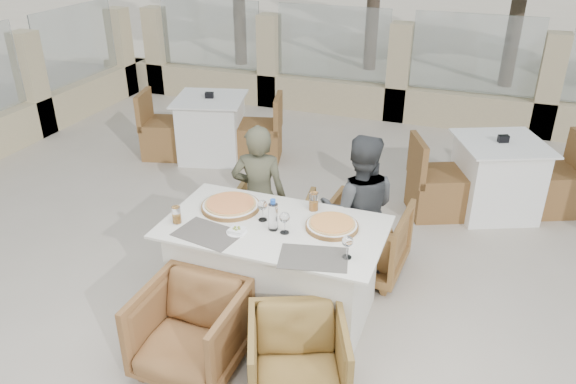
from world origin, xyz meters
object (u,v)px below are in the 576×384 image
(beer_glass_left, at_px, (176,215))
(diner_right, at_px, (359,211))
(dining_table, at_px, (274,270))
(wine_glass_centre, at_px, (262,209))
(water_bottle, at_px, (273,215))
(pizza_left, at_px, (230,205))
(armchair_far_left, at_px, (270,230))
(wine_glass_corner, at_px, (347,246))
(bg_table_b, at_px, (496,177))
(diner_left, at_px, (259,196))
(wine_glass_near, at_px, (285,222))
(beer_glass_right, at_px, (314,201))
(armchair_near_right, at_px, (298,360))
(bg_table_a, at_px, (212,128))
(armchair_near_left, at_px, (190,331))
(olive_dish, at_px, (237,230))
(armchair_far_right, at_px, (365,238))
(pizza_right, at_px, (332,225))

(beer_glass_left, relative_size, diner_right, 0.10)
(dining_table, xyz_separation_m, wine_glass_centre, (-0.11, 0.05, 0.48))
(water_bottle, height_order, beer_glass_left, water_bottle)
(pizza_left, distance_m, armchair_far_left, 0.70)
(wine_glass_corner, distance_m, bg_table_b, 2.70)
(diner_left, distance_m, bg_table_b, 2.53)
(wine_glass_centre, bearing_deg, wine_glass_near, -27.93)
(diner_right, xyz_separation_m, bg_table_b, (1.04, 1.63, -0.26))
(beer_glass_right, relative_size, armchair_far_left, 0.20)
(armchair_near_right, bearing_deg, bg_table_b, 47.40)
(bg_table_a, relative_size, bg_table_b, 1.00)
(pizza_left, xyz_separation_m, armchair_far_left, (0.12, 0.50, -0.48))
(wine_glass_corner, xyz_separation_m, armchair_near_left, (-0.91, -0.52, -0.55))
(water_bottle, xyz_separation_m, wine_glass_centre, (-0.12, 0.10, -0.03))
(armchair_far_left, bearing_deg, olive_dish, 88.35)
(armchair_far_right, bearing_deg, armchair_far_left, 14.54)
(dining_table, height_order, bg_table_b, same)
(pizza_right, xyz_separation_m, armchair_near_left, (-0.71, -0.85, -0.49))
(dining_table, xyz_separation_m, armchair_far_right, (0.52, 0.79, -0.07))
(wine_glass_near, distance_m, armchair_far_left, 0.97)
(armchair_near_left, relative_size, diner_right, 0.52)
(wine_glass_near, bearing_deg, pizza_left, 158.97)
(water_bottle, bearing_deg, beer_glass_left, -167.60)
(water_bottle, bearing_deg, bg_table_a, 125.46)
(water_bottle, relative_size, diner_left, 0.19)
(wine_glass_centre, distance_m, beer_glass_left, 0.62)
(pizza_left, height_order, armchair_far_right, pizza_left)
(olive_dish, relative_size, armchair_far_right, 0.16)
(beer_glass_left, bearing_deg, wine_glass_corner, -0.78)
(wine_glass_near, bearing_deg, armchair_near_right, -63.31)
(diner_right, bearing_deg, armchair_near_left, 46.32)
(armchair_near_right, xyz_separation_m, bg_table_b, (1.07, 3.01, 0.10))
(pizza_left, bearing_deg, bg_table_a, 120.60)
(dining_table, xyz_separation_m, armchair_near_left, (-0.31, -0.74, -0.08))
(beer_glass_left, xyz_separation_m, bg_table_b, (2.19, 2.48, -0.45))
(pizza_left, distance_m, armchair_near_left, 1.01)
(wine_glass_centre, bearing_deg, wine_glass_corner, -20.61)
(diner_right, bearing_deg, water_bottle, 42.40)
(pizza_right, bearing_deg, olive_dish, -154.44)
(armchair_far_left, bearing_deg, diner_left, -3.86)
(beer_glass_left, xyz_separation_m, olive_dish, (0.47, 0.02, -0.04))
(dining_table, height_order, water_bottle, water_bottle)
(beer_glass_right, xyz_separation_m, armchair_far_right, (0.32, 0.46, -0.53))
(armchair_near_left, height_order, bg_table_b, bg_table_b)
(olive_dish, height_order, armchair_far_right, olive_dish)
(wine_glass_centre, bearing_deg, pizza_right, 7.29)
(olive_dish, xyz_separation_m, bg_table_b, (1.72, 2.46, -0.41))
(wine_glass_corner, distance_m, armchair_near_right, 0.79)
(beer_glass_right, bearing_deg, diner_right, 49.09)
(wine_glass_near, xyz_separation_m, wine_glass_corner, (0.49, -0.15, 0.00))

